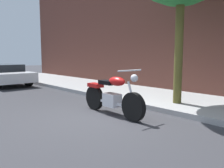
% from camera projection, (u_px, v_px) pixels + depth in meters
% --- Properties ---
extents(ground_plane, '(60.00, 60.00, 0.00)m').
position_uv_depth(ground_plane, '(106.00, 118.00, 5.62)').
color(ground_plane, '#38383D').
extents(sidewalk, '(25.93, 2.89, 0.14)m').
position_uv_depth(sidewalk, '(175.00, 100.00, 7.41)').
color(sidewalk, '#A2A2A2').
rests_on(sidewalk, ground).
extents(motorcycle, '(2.15, 0.70, 1.15)m').
position_uv_depth(motorcycle, '(112.00, 96.00, 5.82)').
color(motorcycle, black).
rests_on(motorcycle, ground).
extents(parked_car_white, '(4.25, 2.02, 1.03)m').
position_uv_depth(parked_car_white, '(2.00, 74.00, 11.73)').
color(parked_car_white, black).
rests_on(parked_car_white, ground).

